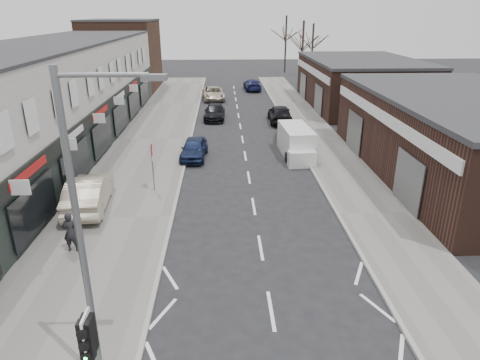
{
  "coord_description": "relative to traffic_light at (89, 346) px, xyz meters",
  "views": [
    {
      "loc": [
        -1.48,
        -9.31,
        9.06
      ],
      "look_at": [
        -0.81,
        7.03,
        2.6
      ],
      "focal_mm": 32.0,
      "sensor_mm": 36.0,
      "label": 1
    }
  ],
  "objects": [
    {
      "name": "pedestrian",
      "position": [
        -3.15,
        7.89,
        -1.45
      ],
      "size": [
        0.62,
        0.41,
        1.69
      ],
      "primitive_type": "imported",
      "rotation": [
        0.0,
        0.0,
        3.13
      ],
      "color": "black",
      "rests_on": "pavement_left"
    },
    {
      "name": "tree_far_a",
      "position": [
        13.4,
        50.02,
        -2.41
      ],
      "size": [
        3.6,
        3.6,
        8.0
      ],
      "primitive_type": null,
      "color": "#382D26",
      "rests_on": "ground"
    },
    {
      "name": "traffic_light",
      "position": [
        0.0,
        0.0,
        0.0
      ],
      "size": [
        0.28,
        0.6,
        3.1
      ],
      "color": "slate",
      "rests_on": "pavement_left"
    },
    {
      "name": "shop_terrace_left",
      "position": [
        -9.1,
        21.52,
        1.14
      ],
      "size": [
        8.0,
        41.0,
        7.1
      ],
      "primitive_type": "cube",
      "color": "beige",
      "rests_on": "ground"
    },
    {
      "name": "warning_sign",
      "position": [
        -0.76,
        14.02,
        -0.21
      ],
      "size": [
        0.12,
        0.8,
        2.7
      ],
      "color": "slate",
      "rests_on": "pavement_left"
    },
    {
      "name": "tree_far_b",
      "position": [
        15.9,
        56.02,
        -2.41
      ],
      "size": [
        3.6,
        3.6,
        7.5
      ],
      "primitive_type": null,
      "color": "#382D26",
      "rests_on": "ground"
    },
    {
      "name": "sedan_on_pavement",
      "position": [
        -3.61,
        11.97,
        -1.49
      ],
      "size": [
        2.16,
        5.0,
        1.6
      ],
      "primitive_type": "imported",
      "rotation": [
        0.0,
        0.0,
        3.24
      ],
      "color": "#B0A38C",
      "rests_on": "pavement_left"
    },
    {
      "name": "parked_car_left_b",
      "position": [
        2.2,
        30.65,
        -1.78
      ],
      "size": [
        1.92,
        4.46,
        1.28
      ],
      "primitive_type": "imported",
      "rotation": [
        0.0,
        0.0,
        -0.03
      ],
      "color": "black",
      "rests_on": "ground"
    },
    {
      "name": "pavement_right",
      "position": [
        10.15,
        24.02,
        -2.35
      ],
      "size": [
        3.5,
        64.0,
        0.12
      ],
      "primitive_type": "cube",
      "color": "slate",
      "rests_on": "ground"
    },
    {
      "name": "parked_car_right_a",
      "position": [
        7.9,
        23.33,
        -1.7
      ],
      "size": [
        1.88,
        4.47,
        1.44
      ],
      "primitive_type": "imported",
      "rotation": [
        0.0,
        0.0,
        3.06
      ],
      "color": "silver",
      "rests_on": "ground"
    },
    {
      "name": "street_lamp",
      "position": [
        -0.13,
        1.22,
        2.2
      ],
      "size": [
        2.23,
        0.22,
        8.0
      ],
      "color": "slate",
      "rests_on": "pavement_left"
    },
    {
      "name": "right_unit_near",
      "position": [
        16.9,
        16.02,
        -0.16
      ],
      "size": [
        10.0,
        18.0,
        4.5
      ],
      "primitive_type": "cube",
      "color": "#372019",
      "rests_on": "ground"
    },
    {
      "name": "parked_car_right_b",
      "position": [
        7.9,
        29.2,
        -1.63
      ],
      "size": [
        1.91,
        4.61,
        1.56
      ],
      "primitive_type": "imported",
      "rotation": [
        0.0,
        0.0,
        3.13
      ],
      "color": "black",
      "rests_on": "ground"
    },
    {
      "name": "parked_car_left_a",
      "position": [
        1.0,
        19.69,
        -1.75
      ],
      "size": [
        1.84,
        4.02,
        1.33
      ],
      "primitive_type": "imported",
      "rotation": [
        0.0,
        0.0,
        -0.07
      ],
      "color": "#141E3F",
      "rests_on": "ground"
    },
    {
      "name": "tree_far_c",
      "position": [
        12.9,
        62.02,
        -2.41
      ],
      "size": [
        3.6,
        3.6,
        8.5
      ],
      "primitive_type": null,
      "color": "#382D26",
      "rests_on": "ground"
    },
    {
      "name": "ground",
      "position": [
        4.4,
        2.02,
        -2.41
      ],
      "size": [
        160.0,
        160.0,
        0.0
      ],
      "primitive_type": "plane",
      "color": "black",
      "rests_on": "ground"
    },
    {
      "name": "white_van",
      "position": [
        7.8,
        20.0,
        -1.51
      ],
      "size": [
        1.97,
        5.03,
        1.92
      ],
      "rotation": [
        0.0,
        0.0,
        0.06
      ],
      "color": "white",
      "rests_on": "ground"
    },
    {
      "name": "parked_car_right_c",
      "position": [
        6.62,
        45.8,
        -1.74
      ],
      "size": [
        2.09,
        4.74,
        1.35
      ],
      "primitive_type": "imported",
      "rotation": [
        0.0,
        0.0,
        3.18
      ],
      "color": "#161C47",
      "rests_on": "ground"
    },
    {
      "name": "pavement_left",
      "position": [
        -2.35,
        24.02,
        -2.35
      ],
      "size": [
        5.5,
        64.0,
        0.12
      ],
      "primitive_type": "cube",
      "color": "slate",
      "rests_on": "ground"
    },
    {
      "name": "right_unit_far",
      "position": [
        16.9,
        36.02,
        -0.16
      ],
      "size": [
        10.0,
        16.0,
        4.5
      ],
      "primitive_type": "cube",
      "color": "#372019",
      "rests_on": "ground"
    },
    {
      "name": "brick_block_far",
      "position": [
        -9.1,
        47.02,
        1.59
      ],
      "size": [
        8.0,
        10.0,
        8.0
      ],
      "primitive_type": "cube",
      "color": "#4A2D20",
      "rests_on": "ground"
    },
    {
      "name": "parked_car_left_c",
      "position": [
        1.96,
        39.78,
        -1.73
      ],
      "size": [
        2.73,
        5.13,
        1.37
      ],
      "primitive_type": "imported",
      "rotation": [
        0.0,
        0.0,
        0.09
      ],
      "color": "#BCAE96",
      "rests_on": "ground"
    }
  ]
}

